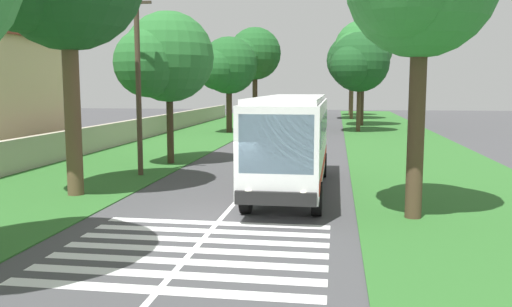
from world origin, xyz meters
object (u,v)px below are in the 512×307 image
(trailing_car_1, at_px, (272,129))
(roadside_tree_right_0, at_px, (350,62))
(trailing_car_0, at_px, (263,136))
(roadside_tree_left_1, at_px, (227,67))
(coach_bus, at_px, (292,137))
(utility_pole, at_px, (138,81))
(roadside_tree_left_3, at_px, (253,55))
(trailing_minibus_0, at_px, (283,112))
(roadside_tree_right_4, at_px, (351,62))
(roadside_tree_right_1, at_px, (361,51))
(roadside_tree_left_2, at_px, (165,60))
(roadside_tree_right_3, at_px, (358,64))

(trailing_car_1, height_order, roadside_tree_right_0, roadside_tree_right_0)
(trailing_car_0, distance_m, roadside_tree_left_1, 11.65)
(coach_bus, height_order, roadside_tree_left_1, roadside_tree_left_1)
(roadside_tree_right_0, relative_size, utility_pole, 1.21)
(coach_bus, height_order, roadside_tree_left_3, roadside_tree_left_3)
(trailing_minibus_0, xyz_separation_m, roadside_tree_left_3, (5.14, 3.80, 5.96))
(roadside_tree_right_4, bearing_deg, roadside_tree_right_0, -0.59)
(trailing_car_1, xyz_separation_m, roadside_tree_right_0, (33.64, -7.03, 6.82))
(roadside_tree_left_1, xyz_separation_m, roadside_tree_right_1, (10.26, -12.04, 1.97))
(roadside_tree_left_3, bearing_deg, roadside_tree_left_2, -179.56)
(roadside_tree_right_0, distance_m, roadside_tree_right_4, 8.40)
(coach_bus, bearing_deg, roadside_tree_right_0, -3.57)
(coach_bus, height_order, roadside_tree_right_1, roadside_tree_right_1)
(roadside_tree_right_0, bearing_deg, coach_bus, 176.43)
(trailing_minibus_0, distance_m, roadside_tree_right_1, 10.57)
(roadside_tree_left_3, distance_m, roadside_tree_right_3, 14.28)
(roadside_tree_left_1, height_order, roadside_tree_right_0, roadside_tree_right_0)
(trailing_minibus_0, xyz_separation_m, utility_pole, (-29.84, 3.60, 2.83))
(trailing_car_0, bearing_deg, coach_bus, -168.33)
(trailing_minibus_0, bearing_deg, roadside_tree_left_1, 147.20)
(roadside_tree_right_1, height_order, roadside_tree_right_4, roadside_tree_right_1)
(roadside_tree_right_0, height_order, roadside_tree_right_3, roadside_tree_right_0)
(roadside_tree_left_3, height_order, roadside_tree_right_3, roadside_tree_left_3)
(roadside_tree_left_3, bearing_deg, roadside_tree_right_0, -30.36)
(trailing_car_1, distance_m, roadside_tree_left_3, 16.94)
(roadside_tree_right_1, relative_size, roadside_tree_right_3, 1.22)
(roadside_tree_right_3, bearing_deg, coach_bus, 172.93)
(coach_bus, relative_size, roadside_tree_right_1, 1.02)
(roadside_tree_left_1, relative_size, utility_pole, 1.01)
(trailing_car_1, xyz_separation_m, roadside_tree_left_3, (15.00, 3.89, 6.84))
(coach_bus, height_order, utility_pole, utility_pole)
(roadside_tree_right_1, relative_size, roadside_tree_right_4, 1.03)
(coach_bus, relative_size, roadside_tree_left_2, 1.40)
(utility_pole, bearing_deg, roadside_tree_left_3, 0.33)
(roadside_tree_left_2, xyz_separation_m, roadside_tree_right_0, (49.81, -10.68, 1.99))
(roadside_tree_left_2, height_order, roadside_tree_right_4, roadside_tree_right_4)
(roadside_tree_right_3, bearing_deg, roadside_tree_right_1, -4.52)
(trailing_minibus_0, relative_size, roadside_tree_right_4, 0.57)
(roadside_tree_left_1, xyz_separation_m, roadside_tree_right_4, (22.04, -11.32, 1.40))
(trailing_car_1, relative_size, roadside_tree_left_2, 0.54)
(roadside_tree_left_1, bearing_deg, roadside_tree_left_2, -177.84)
(roadside_tree_left_2, bearing_deg, roadside_tree_right_0, -12.10)
(roadside_tree_right_0, xyz_separation_m, roadside_tree_right_1, (-20.18, -0.63, 0.29))
(roadside_tree_left_1, relative_size, roadside_tree_right_3, 0.95)
(roadside_tree_left_3, xyz_separation_m, roadside_tree_right_0, (18.64, -10.92, -0.02))
(roadside_tree_left_2, distance_m, roadside_tree_right_0, 50.98)
(trailing_minibus_0, height_order, utility_pole, utility_pole)
(roadside_tree_right_1, xyz_separation_m, roadside_tree_right_3, (-7.53, 0.60, -1.65))
(utility_pole, bearing_deg, coach_bus, -109.69)
(roadside_tree_left_2, xyz_separation_m, roadside_tree_left_3, (31.17, 0.24, 2.01))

